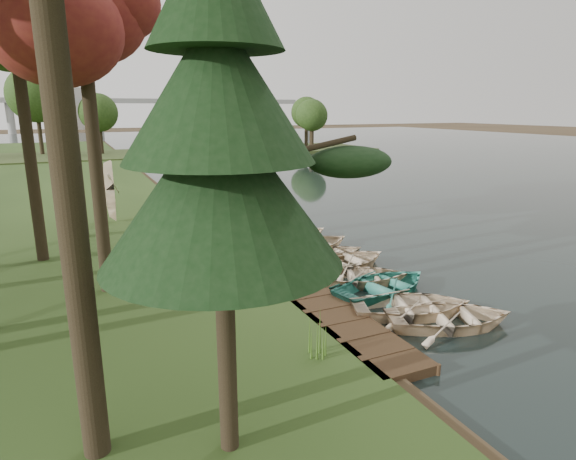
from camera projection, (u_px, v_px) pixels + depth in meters
name	position (u px, v px, depth m)	size (l,w,h in m)	color
ground	(313.00, 270.00, 18.66)	(300.00, 300.00, 0.00)	#3D2F1D
water	(487.00, 171.00, 48.33)	(130.00, 200.00, 0.05)	black
boardwalk	(275.00, 272.00, 17.98)	(1.60, 16.00, 0.30)	#382615
peninsula	(198.00, 152.00, 65.94)	(50.00, 14.00, 0.45)	#35431E
far_trees	(170.00, 106.00, 63.08)	(45.60, 5.60, 8.80)	black
bridge	(147.00, 105.00, 127.76)	(95.90, 4.00, 8.60)	#A5A5A0
building_a	(195.00, 99.00, 152.03)	(10.00, 8.00, 18.00)	#A5A5A0
building_b	(75.00, 109.00, 143.15)	(8.00, 8.00, 12.00)	#A5A5A0
rowboat_0	(450.00, 314.00, 13.64)	(2.59, 3.63, 0.75)	beige
rowboat_1	(412.00, 303.00, 14.41)	(2.60, 3.64, 0.75)	beige
rowboat_2	(384.00, 283.00, 16.01)	(2.74, 3.84, 0.79)	teal
rowboat_3	(359.00, 274.00, 16.96)	(2.57, 3.59, 0.74)	beige
rowboat_4	(344.00, 260.00, 18.50)	(2.78, 3.89, 0.81)	beige
rowboat_5	(331.00, 252.00, 19.83)	(2.17, 3.04, 0.63)	beige
rowboat_6	(311.00, 243.00, 20.83)	(2.78, 3.89, 0.81)	beige
rowboat_7	(295.00, 234.00, 22.21)	(2.72, 3.82, 0.79)	beige
rowboat_8	(282.00, 230.00, 23.03)	(2.58, 3.61, 0.75)	beige
rowboat_9	(273.00, 224.00, 24.51)	(2.29, 3.21, 0.66)	beige
stored_rowboat	(114.00, 215.00, 25.35)	(2.27, 3.18, 0.66)	beige
tree_2	(82.00, 23.00, 13.83)	(3.71, 3.71, 9.89)	black
tree_4	(10.00, 7.00, 16.75)	(4.28, 4.28, 11.16)	black
pine_tree	(219.00, 133.00, 7.18)	(3.80, 3.80, 8.51)	black
reeds_0	(319.00, 337.00, 11.50)	(0.60, 0.60, 0.99)	#3F661E
reeds_1	(188.00, 270.00, 16.37)	(0.60, 0.60, 0.91)	#3F661E
reeds_2	(227.00, 240.00, 19.82)	(0.60, 0.60, 1.05)	#3F661E
reeds_3	(194.00, 213.00, 24.86)	(0.60, 0.60, 1.09)	#3F661E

